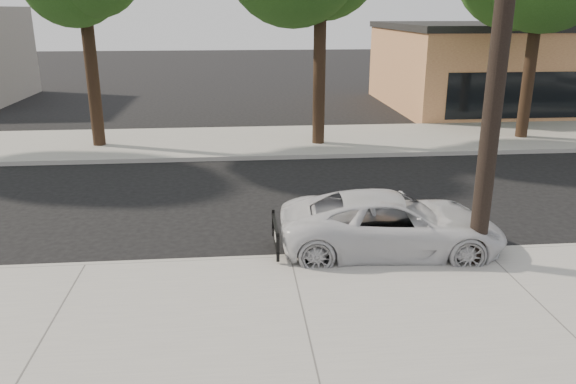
# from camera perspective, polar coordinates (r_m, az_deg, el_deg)

# --- Properties ---
(ground) EXTENTS (120.00, 120.00, 0.00)m
(ground) POSITION_cam_1_polar(r_m,az_deg,el_deg) (13.32, -0.65, -3.32)
(ground) COLOR black
(ground) RESTS_ON ground
(near_sidewalk) EXTENTS (90.00, 4.40, 0.15)m
(near_sidewalk) POSITION_cam_1_polar(r_m,az_deg,el_deg) (9.43, 1.54, -12.43)
(near_sidewalk) COLOR gray
(near_sidewalk) RESTS_ON ground
(far_sidewalk) EXTENTS (90.00, 5.00, 0.15)m
(far_sidewalk) POSITION_cam_1_polar(r_m,az_deg,el_deg) (21.43, -2.52, 5.16)
(far_sidewalk) COLOR gray
(far_sidewalk) RESTS_ON ground
(curb_near) EXTENTS (90.00, 0.12, 0.16)m
(curb_near) POSITION_cam_1_polar(r_m,az_deg,el_deg) (11.37, 0.22, -6.82)
(curb_near) COLOR #9E9B93
(curb_near) RESTS_ON ground
(building_main) EXTENTS (18.00, 10.00, 4.00)m
(building_main) POSITION_cam_1_polar(r_m,az_deg,el_deg) (33.19, 26.07, 11.36)
(building_main) COLOR #AA6846
(building_main) RESTS_ON ground
(utility_pole) EXTENTS (1.40, 0.34, 9.00)m
(utility_pole) POSITION_cam_1_polar(r_m,az_deg,el_deg) (10.70, 20.99, 16.08)
(utility_pole) COLOR black
(utility_pole) RESTS_ON near_sidewalk
(police_cruiser) EXTENTS (4.73, 2.46, 1.27)m
(police_cruiser) POSITION_cam_1_polar(r_m,az_deg,el_deg) (11.80, 10.45, -3.21)
(police_cruiser) COLOR silver
(police_cruiser) RESTS_ON ground
(traffic_cone) EXTENTS (0.47, 0.47, 0.70)m
(traffic_cone) POSITION_cam_1_polar(r_m,az_deg,el_deg) (11.74, 18.44, -4.77)
(traffic_cone) COLOR #ED5F0C
(traffic_cone) RESTS_ON near_sidewalk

